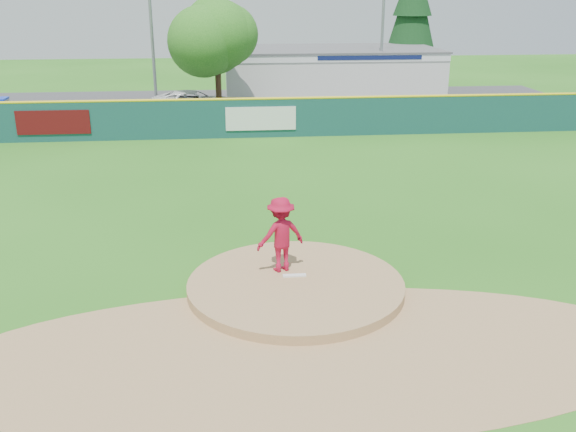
{
  "coord_description": "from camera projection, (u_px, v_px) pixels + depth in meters",
  "views": [
    {
      "loc": [
        -1.64,
        -14.68,
        7.22
      ],
      "look_at": [
        0.0,
        2.0,
        1.3
      ],
      "focal_mm": 40.0,
      "sensor_mm": 36.0,
      "label": 1
    }
  ],
  "objects": [
    {
      "name": "ground",
      "position": [
        296.0,
        290.0,
        16.33
      ],
      "size": [
        120.0,
        120.0,
        0.0
      ],
      "primitive_type": "plane",
      "color": "#286B19",
      "rests_on": "ground"
    },
    {
      "name": "fence_banners",
      "position": [
        158.0,
        120.0,
        32.35
      ],
      "size": [
        13.96,
        0.04,
        1.2
      ],
      "color": "#500B0D",
      "rests_on": "ground"
    },
    {
      "name": "pitchers_mound",
      "position": [
        296.0,
        290.0,
        16.33
      ],
      "size": [
        5.5,
        5.5,
        0.5
      ],
      "primitive_type": "cylinder",
      "color": "#9E774C",
      "rests_on": "ground"
    },
    {
      "name": "infield_dirt_arc",
      "position": [
        311.0,
        352.0,
        13.51
      ],
      "size": [
        15.4,
        15.4,
        0.01
      ],
      "primitive_type": "cylinder",
      "color": "#9E774C",
      "rests_on": "ground"
    },
    {
      "name": "conifer_tree",
      "position": [
        412.0,
        13.0,
        49.47
      ],
      "size": [
        4.4,
        4.4,
        9.5
      ],
      "color": "#382314",
      "rests_on": "ground"
    },
    {
      "name": "deciduous_tree",
      "position": [
        217.0,
        37.0,
        38.09
      ],
      "size": [
        5.6,
        5.6,
        7.36
      ],
      "color": "#382314",
      "rests_on": "ground"
    },
    {
      "name": "light_pole_left",
      "position": [
        150.0,
        10.0,
        39.1
      ],
      "size": [
        1.75,
        0.25,
        11.0
      ],
      "color": "gray",
      "rests_on": "ground"
    },
    {
      "name": "pool_building_grp",
      "position": [
        330.0,
        71.0,
        46.35
      ],
      "size": [
        15.2,
        8.2,
        3.31
      ],
      "color": "silver",
      "rests_on": "ground"
    },
    {
      "name": "outfield_fence",
      "position": [
        258.0,
        117.0,
        32.86
      ],
      "size": [
        40.0,
        0.14,
        2.07
      ],
      "color": "#144140",
      "rests_on": "ground"
    },
    {
      "name": "light_pole_right",
      "position": [
        383.0,
        17.0,
        42.53
      ],
      "size": [
        1.75,
        0.25,
        10.0
      ],
      "color": "gray",
      "rests_on": "ground"
    },
    {
      "name": "pitcher",
      "position": [
        281.0,
        234.0,
        16.58
      ],
      "size": [
        1.46,
        1.13,
        2.0
      ],
      "primitive_type": "imported",
      "rotation": [
        0.0,
        0.0,
        3.48
      ],
      "color": "#A20D2C",
      "rests_on": "pitchers_mound"
    },
    {
      "name": "parking_lot",
      "position": [
        250.0,
        107.0,
        41.66
      ],
      "size": [
        44.0,
        16.0,
        0.02
      ],
      "primitive_type": "cube",
      "color": "#38383A",
      "rests_on": "ground"
    },
    {
      "name": "van",
      "position": [
        194.0,
        103.0,
        38.73
      ],
      "size": [
        5.43,
        2.6,
        1.49
      ],
      "primitive_type": "imported",
      "rotation": [
        0.0,
        0.0,
        1.55
      ],
      "color": "white",
      "rests_on": "parking_lot"
    },
    {
      "name": "pitching_rubber",
      "position": [
        294.0,
        275.0,
        16.52
      ],
      "size": [
        0.6,
        0.15,
        0.04
      ],
      "primitive_type": "cube",
      "color": "white",
      "rests_on": "pitchers_mound"
    }
  ]
}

